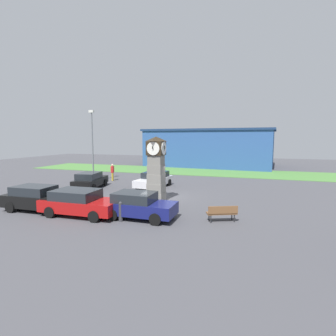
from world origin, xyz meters
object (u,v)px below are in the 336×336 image
Objects in this scene: car_navy_sedan at (38,198)px; pedestrian_near_bench at (112,171)px; bench at (222,212)px; street_lamp_near_road at (92,141)px; car_far_lot at (90,180)px; car_by_building at (138,205)px; car_end_of_row at (154,179)px; bollard_mid_row at (135,204)px; clock_tower at (156,169)px; bollard_near_tower at (121,211)px; car_near_tower at (80,202)px.

pedestrian_near_bench is (-1.43, 11.50, 0.23)m from car_navy_sedan.
street_lamp_near_road is at bearing 147.60° from bench.
car_far_lot is 2.50× the size of pedestrian_near_bench.
bench is 0.95× the size of pedestrian_near_bench.
car_by_building is 9.16m from car_end_of_row.
car_far_lot reaches higher than bench.
bench is at bearing -0.14° from bollard_mid_row.
bollard_mid_row is at bearing -44.93° from street_lamp_near_road.
bollard_mid_row is at bearing -76.68° from car_end_of_row.
pedestrian_near_bench is at bearing 40.52° from street_lamp_near_road.
bench is at bearing 10.07° from car_by_building.
car_end_of_row is (-2.07, 4.95, -1.60)m from clock_tower.
clock_tower reaches higher than bench.
car_far_lot is at bearing 98.96° from car_navy_sedan.
bollard_near_tower is 1.07m from car_by_building.
bollard_near_tower is at bearing -93.47° from bollard_mid_row.
bollard_near_tower is 0.27× the size of car_by_building.
bollard_mid_row is 0.63× the size of bench.
car_navy_sedan is at bearing 177.36° from bollard_near_tower.
bollard_near_tower reaches higher than bench.
car_by_building is (0.57, -0.82, 0.21)m from bollard_mid_row.
car_navy_sedan is 11.59m from pedestrian_near_bench.
bollard_mid_row reaches higher than bench.
bollard_mid_row is 12.58m from pedestrian_near_bench.
car_end_of_row is 10.65m from bench.
car_near_tower is (-2.81, 0.28, 0.21)m from bollard_near_tower.
bollard_near_tower is 13.87m from pedestrian_near_bench.
clock_tower is 4.34× the size of bollard_mid_row.
car_far_lot is 4.93m from street_lamp_near_road.
car_near_tower is (3.10, 0.01, -0.02)m from car_navy_sedan.
car_by_building is 0.92× the size of car_far_lot.
bench is at bearing -39.00° from pedestrian_near_bench.
car_near_tower is at bearing -171.33° from car_by_building.
pedestrian_near_bench is 0.24× the size of street_lamp_near_road.
car_navy_sedan is at bearing -82.93° from pedestrian_near_bench.
car_by_building is at bearing 50.20° from bollard_near_tower.
car_far_lot is (-7.30, 2.70, -1.58)m from clock_tower.
car_by_building is at bearing -54.89° from bollard_mid_row.
pedestrian_near_bench reaches higher than bollard_mid_row.
bollard_mid_row is 13.08m from street_lamp_near_road.
clock_tower is 7.75m from car_navy_sedan.
car_end_of_row is at bearing 100.57° from bollard_near_tower.
car_end_of_row reaches higher than bollard_mid_row.
car_far_lot is at bearing -60.33° from street_lamp_near_road.
street_lamp_near_road reaches higher than car_near_tower.
bollard_near_tower is 2.83m from car_near_tower.
car_near_tower is at bearing 174.35° from bollard_near_tower.
clock_tower is 1.14× the size of car_by_building.
bollard_near_tower is at bearing -5.65° from car_near_tower.
car_by_building is at bearing -74.36° from car_end_of_row.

